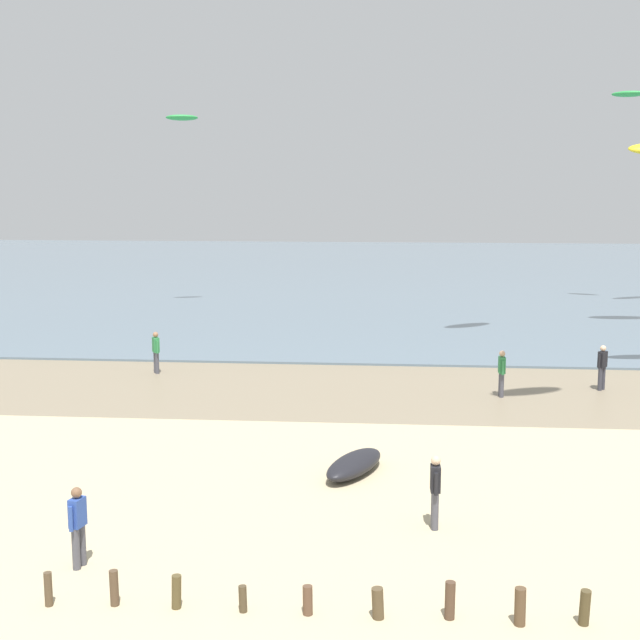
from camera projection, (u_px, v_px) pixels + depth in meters
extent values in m
cube|color=gray|center=(249.00, 388.00, 33.17)|extent=(120.00, 8.84, 0.01)
cube|color=slate|center=(327.00, 274.00, 71.94)|extent=(160.00, 70.00, 0.10)
cylinder|color=brown|center=(48.00, 589.00, 16.33)|extent=(0.16, 0.17, 0.66)
cylinder|color=brown|center=(114.00, 588.00, 16.34)|extent=(0.18, 0.18, 0.69)
cylinder|color=brown|center=(176.00, 592.00, 16.23)|extent=(0.20, 0.18, 0.65)
cylinder|color=#4D3F2A|center=(243.00, 599.00, 16.11)|extent=(0.16, 0.16, 0.51)
cylinder|color=brown|center=(308.00, 600.00, 16.02)|extent=(0.19, 0.21, 0.55)
cylinder|color=brown|center=(378.00, 603.00, 15.85)|extent=(0.24, 0.23, 0.60)
cylinder|color=brown|center=(450.00, 600.00, 15.85)|extent=(0.19, 0.21, 0.71)
cylinder|color=brown|center=(520.00, 607.00, 15.61)|extent=(0.21, 0.21, 0.70)
cylinder|color=#4C4027|center=(585.00, 608.00, 15.61)|extent=(0.20, 0.22, 0.67)
cylinder|color=#4C4C56|center=(157.00, 363.00, 35.58)|extent=(0.16, 0.16, 0.88)
cylinder|color=#4C4C56|center=(156.00, 362.00, 35.78)|extent=(0.16, 0.16, 0.88)
cube|color=#338C4C|center=(156.00, 345.00, 35.56)|extent=(0.37, 0.42, 0.60)
sphere|color=#9E7051|center=(156.00, 335.00, 35.49)|extent=(0.22, 0.22, 0.22)
cylinder|color=#338C4C|center=(157.00, 347.00, 35.36)|extent=(0.09, 0.09, 0.52)
cylinder|color=#338C4C|center=(154.00, 345.00, 35.78)|extent=(0.09, 0.09, 0.52)
cylinder|color=#383842|center=(603.00, 378.00, 32.93)|extent=(0.16, 0.16, 0.88)
cylinder|color=#383842|center=(600.00, 379.00, 32.78)|extent=(0.16, 0.16, 0.88)
cube|color=black|center=(603.00, 359.00, 32.74)|extent=(0.40, 0.42, 0.60)
sphere|color=beige|center=(603.00, 348.00, 32.67)|extent=(0.22, 0.22, 0.22)
cylinder|color=black|center=(606.00, 360.00, 32.91)|extent=(0.09, 0.09, 0.52)
cylinder|color=black|center=(599.00, 361.00, 32.58)|extent=(0.09, 0.09, 0.52)
cylinder|color=#4C4C56|center=(502.00, 386.00, 31.75)|extent=(0.16, 0.16, 0.88)
cylinder|color=#4C4C56|center=(501.00, 384.00, 31.97)|extent=(0.16, 0.16, 0.88)
cube|color=#338C4C|center=(502.00, 365.00, 31.74)|extent=(0.24, 0.37, 0.60)
sphere|color=tan|center=(502.00, 354.00, 31.68)|extent=(0.22, 0.22, 0.22)
cylinder|color=#338C4C|center=(503.00, 368.00, 31.51)|extent=(0.09, 0.09, 0.52)
cylinder|color=#338C4C|center=(501.00, 365.00, 31.99)|extent=(0.09, 0.09, 0.52)
cylinder|color=#4C4C56|center=(434.00, 508.00, 20.04)|extent=(0.16, 0.16, 0.88)
cylinder|color=#4C4C56|center=(435.00, 511.00, 19.82)|extent=(0.16, 0.16, 0.88)
cube|color=black|center=(435.00, 478.00, 19.81)|extent=(0.23, 0.36, 0.60)
sphere|color=beige|center=(436.00, 460.00, 19.74)|extent=(0.22, 0.22, 0.22)
cylinder|color=black|center=(435.00, 477.00, 20.06)|extent=(0.09, 0.09, 0.52)
cylinder|color=black|center=(436.00, 484.00, 19.58)|extent=(0.09, 0.09, 0.52)
cylinder|color=#4C4C56|center=(76.00, 549.00, 17.82)|extent=(0.16, 0.16, 0.88)
cylinder|color=#4C4C56|center=(82.00, 545.00, 18.03)|extent=(0.16, 0.16, 0.88)
cube|color=#2D4CA5|center=(77.00, 512.00, 17.81)|extent=(0.30, 0.40, 0.60)
sphere|color=brown|center=(76.00, 493.00, 17.74)|extent=(0.22, 0.22, 0.22)
cylinder|color=#2D4CA5|center=(71.00, 519.00, 17.59)|extent=(0.09, 0.09, 0.52)
cylinder|color=#2D4CA5|center=(84.00, 510.00, 18.04)|extent=(0.09, 0.09, 0.52)
ellipsoid|color=black|center=(354.00, 464.00, 23.60)|extent=(1.95, 2.82, 0.53)
ellipsoid|color=green|center=(182.00, 118.00, 51.38)|extent=(1.99, 1.13, 0.46)
ellipsoid|color=green|center=(629.00, 94.00, 52.01)|extent=(2.13, 1.30, 0.47)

